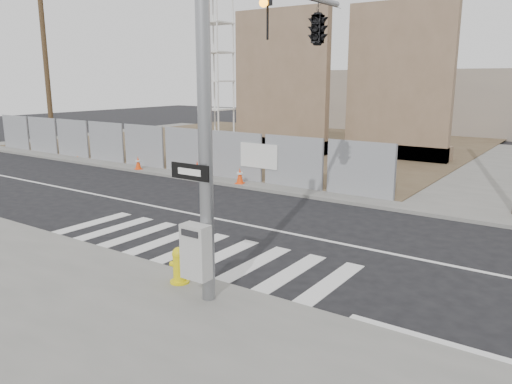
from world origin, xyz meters
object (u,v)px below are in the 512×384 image
Objects in this scene: traffic_cone_a at (79,150)px; traffic_cone_d at (240,176)px; signal_pole at (286,56)px; traffic_cone_c at (197,169)px; crane_tower at (215,10)px; fire_hydrant at (179,265)px; traffic_cone_b at (138,163)px.

traffic_cone_d is (11.66, -0.88, -0.03)m from traffic_cone_a.
traffic_cone_c is at bearing 142.58° from signal_pole.
signal_pole is at bearing -47.43° from crane_tower.
signal_pole is 0.39× the size of crane_tower.
fire_hydrant is (16.50, -21.55, -8.52)m from crane_tower.
traffic_cone_c is at bearing -53.94° from crane_tower.
fire_hydrant is at bearing -60.63° from traffic_cone_d.
signal_pole is 11.36× the size of traffic_cone_b.
signal_pole reaches higher than fire_hydrant.
traffic_cone_c reaches higher than traffic_cone_d.
traffic_cone_d is (2.21, 0.08, -0.05)m from traffic_cone_c.
traffic_cone_c is at bearing 125.29° from fire_hydrant.
fire_hydrant is 19.27m from traffic_cone_a.
signal_pole is at bearing -22.28° from traffic_cone_a.
traffic_cone_d is (-4.98, 8.85, -0.06)m from fire_hydrant.
crane_tower is at bearing 89.33° from traffic_cone_a.
signal_pole is 9.31× the size of traffic_cone_c.
crane_tower reaches higher than traffic_cone_c.
traffic_cone_a is 11.69m from traffic_cone_d.
fire_hydrant is 1.25× the size of traffic_cone_b.
traffic_cone_c is at bearing 0.00° from traffic_cone_b.
traffic_cone_a is 9.49m from traffic_cone_c.
crane_tower is 28.45m from fire_hydrant.
fire_hydrant is at bearing -38.86° from traffic_cone_b.
traffic_cone_d is at bearing -47.79° from crane_tower.
fire_hydrant is 13.98m from traffic_cone_b.
crane_tower is 24.92× the size of traffic_cone_a.
traffic_cone_a reaches higher than traffic_cone_d.
signal_pole is at bearing -37.42° from traffic_cone_c.
fire_hydrant reaches higher than traffic_cone_d.
traffic_cone_c is (-7.20, 8.77, -0.02)m from fire_hydrant.
traffic_cone_a is at bearing 174.21° from traffic_cone_c.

